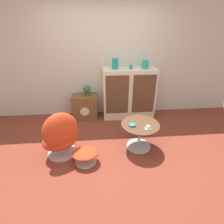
{
  "coord_description": "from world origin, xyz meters",
  "views": [
    {
      "loc": [
        -0.14,
        -2.39,
        2.11
      ],
      "look_at": [
        0.11,
        0.54,
        0.55
      ],
      "focal_mm": 28.0,
      "sensor_mm": 36.0,
      "label": 1
    }
  ],
  "objects": [
    {
      "name": "potted_plant",
      "position": [
        -0.4,
        1.39,
        0.7
      ],
      "size": [
        0.17,
        0.17,
        0.24
      ],
      "color": "#4C4C51",
      "rests_on": "tv_console"
    },
    {
      "name": "wall_back",
      "position": [
        0.0,
        1.61,
        1.3
      ],
      "size": [
        6.4,
        0.06,
        2.6
      ],
      "color": "beige",
      "rests_on": "ground_plane"
    },
    {
      "name": "bowl",
      "position": [
        0.43,
        0.12,
        0.51
      ],
      "size": [
        0.13,
        0.13,
        0.04
      ],
      "color": "#1E7A70",
      "rests_on": "coffee_table"
    },
    {
      "name": "teacup",
      "position": [
        0.67,
        -0.01,
        0.52
      ],
      "size": [
        0.1,
        0.1,
        0.06
      ],
      "color": "white",
      "rests_on": "coffee_table"
    },
    {
      "name": "tv_console",
      "position": [
        -0.47,
        1.39,
        0.28
      ],
      "size": [
        0.58,
        0.39,
        0.56
      ],
      "color": "brown",
      "rests_on": "ground_plane"
    },
    {
      "name": "vase_inner_right",
      "position": [
        0.9,
        1.36,
        1.25
      ],
      "size": [
        0.14,
        0.14,
        0.18
      ],
      "color": "teal",
      "rests_on": "sideboard"
    },
    {
      "name": "vase_inner_left",
      "position": [
        0.59,
        1.36,
        1.21
      ],
      "size": [
        0.08,
        0.08,
        0.11
      ],
      "color": "teal",
      "rests_on": "sideboard"
    },
    {
      "name": "ottoman",
      "position": [
        -0.39,
        -0.17,
        0.16
      ],
      "size": [
        0.44,
        0.37,
        0.23
      ],
      "color": "#B7B7BC",
      "rests_on": "ground_plane"
    },
    {
      "name": "coffee_table",
      "position": [
        0.57,
        0.16,
        0.32
      ],
      "size": [
        0.67,
        0.67,
        0.49
      ],
      "color": "#B7B7BC",
      "rests_on": "ground_plane"
    },
    {
      "name": "ground_plane",
      "position": [
        0.0,
        0.0,
        0.0
      ],
      "size": [
        12.0,
        12.0,
        0.0
      ],
      "primitive_type": "plane",
      "color": "brown"
    },
    {
      "name": "vase_leftmost",
      "position": [
        0.24,
        1.36,
        1.27
      ],
      "size": [
        0.13,
        0.13,
        0.22
      ],
      "color": "teal",
      "rests_on": "sideboard"
    },
    {
      "name": "egg_chair",
      "position": [
        -0.79,
        0.04,
        0.4
      ],
      "size": [
        0.8,
        0.78,
        0.85
      ],
      "color": "#B7B7BC",
      "rests_on": "ground_plane"
    },
    {
      "name": "sideboard",
      "position": [
        0.57,
        1.36,
        0.58
      ],
      "size": [
        1.19,
        0.44,
        1.16
      ],
      "color": "beige",
      "rests_on": "ground_plane"
    }
  ]
}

